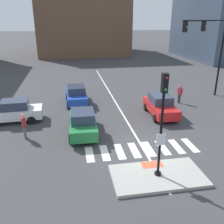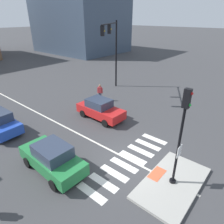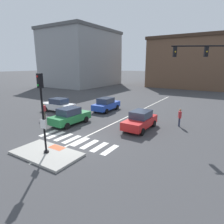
% 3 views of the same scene
% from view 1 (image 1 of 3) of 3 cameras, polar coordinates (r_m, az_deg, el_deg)
% --- Properties ---
extents(ground_plane, '(300.00, 300.00, 0.00)m').
position_cam_1_polar(ground_plane, '(14.76, 6.92, -8.75)').
color(ground_plane, '#3D3D3F').
extents(traffic_island, '(4.47, 2.44, 0.15)m').
position_cam_1_polar(traffic_island, '(12.62, 10.43, -14.18)').
color(traffic_island, '#A3A099').
rests_on(traffic_island, ground).
extents(tactile_pad_front, '(1.10, 0.60, 0.01)m').
position_cam_1_polar(tactile_pad_front, '(13.26, 9.15, -11.82)').
color(tactile_pad_front, '#DB5B38').
rests_on(tactile_pad_front, traffic_island).
extents(signal_pole, '(0.44, 0.38, 4.96)m').
position_cam_1_polar(signal_pole, '(11.17, 11.45, -1.23)').
color(signal_pole, black).
rests_on(signal_pole, traffic_island).
extents(crosswalk_stripe_a, '(0.44, 1.80, 0.01)m').
position_cam_1_polar(crosswalk_stripe_a, '(14.35, -5.18, -9.59)').
color(crosswalk_stripe_a, silver).
rests_on(crosswalk_stripe_a, ground).
extents(crosswalk_stripe_b, '(0.44, 1.80, 0.01)m').
position_cam_1_polar(crosswalk_stripe_b, '(14.43, -1.67, -9.32)').
color(crosswalk_stripe_b, silver).
rests_on(crosswalk_stripe_b, ground).
extents(crosswalk_stripe_c, '(0.44, 1.80, 0.01)m').
position_cam_1_polar(crosswalk_stripe_c, '(14.56, 1.78, -9.02)').
color(crosswalk_stripe_c, silver).
rests_on(crosswalk_stripe_c, ground).
extents(crosswalk_stripe_d, '(0.44, 1.80, 0.01)m').
position_cam_1_polar(crosswalk_stripe_d, '(14.74, 5.15, -8.70)').
color(crosswalk_stripe_d, silver).
rests_on(crosswalk_stripe_d, ground).
extents(crosswalk_stripe_e, '(0.44, 1.80, 0.01)m').
position_cam_1_polar(crosswalk_stripe_e, '(14.98, 8.43, -8.36)').
color(crosswalk_stripe_e, silver).
rests_on(crosswalk_stripe_e, ground).
extents(crosswalk_stripe_f, '(0.44, 1.80, 0.01)m').
position_cam_1_polar(crosswalk_stripe_f, '(15.25, 11.58, -8.00)').
color(crosswalk_stripe_f, silver).
rests_on(crosswalk_stripe_f, ground).
extents(crosswalk_stripe_g, '(0.44, 1.80, 0.01)m').
position_cam_1_polar(crosswalk_stripe_g, '(15.58, 14.61, -7.63)').
color(crosswalk_stripe_g, silver).
rests_on(crosswalk_stripe_g, ground).
extents(crosswalk_stripe_h, '(0.44, 1.80, 0.01)m').
position_cam_1_polar(crosswalk_stripe_h, '(15.94, 17.51, -7.26)').
color(crosswalk_stripe_h, silver).
rests_on(crosswalk_stripe_h, ground).
extents(lane_centre_line, '(0.14, 28.00, 0.01)m').
position_cam_1_polar(lane_centre_line, '(23.75, 0.37, 3.04)').
color(lane_centre_line, silver).
rests_on(lane_centre_line, ground).
extents(traffic_light_mast, '(5.62, 3.07, 7.30)m').
position_cam_1_polar(traffic_light_mast, '(24.49, 21.88, 14.32)').
color(traffic_light_mast, black).
rests_on(traffic_light_mast, ground).
extents(building_far_block, '(18.46, 18.67, 12.09)m').
position_cam_1_polar(building_far_block, '(57.29, -6.89, 19.46)').
color(building_far_block, brown).
rests_on(building_far_block, ground).
extents(car_blue_westbound_far, '(1.92, 4.14, 1.64)m').
position_cam_1_polar(car_blue_westbound_far, '(22.47, -8.17, 3.94)').
color(car_blue_westbound_far, '#2347B7').
rests_on(car_blue_westbound_far, ground).
extents(car_green_westbound_near, '(1.92, 4.14, 1.64)m').
position_cam_1_polar(car_green_westbound_near, '(16.44, -6.74, -2.39)').
color(car_green_westbound_near, '#237A3D').
rests_on(car_green_westbound_near, ground).
extents(car_red_eastbound_mid, '(1.90, 4.13, 1.64)m').
position_cam_1_polar(car_red_eastbound_mid, '(19.82, 11.09, 1.45)').
color(car_red_eastbound_mid, red).
rests_on(car_red_eastbound_mid, ground).
extents(car_white_cross_left, '(4.17, 1.99, 1.64)m').
position_cam_1_polar(car_white_cross_left, '(19.67, -21.60, 0.19)').
color(car_white_cross_left, white).
rests_on(car_white_cross_left, ground).
extents(pedestrian_at_curb_left, '(0.23, 0.55, 1.67)m').
position_cam_1_polar(pedestrian_at_curb_left, '(16.59, -19.61, -2.66)').
color(pedestrian_at_curb_left, '#6B6051').
rests_on(pedestrian_at_curb_left, ground).
extents(pedestrian_waiting_far_side, '(0.36, 0.50, 1.67)m').
position_cam_1_polar(pedestrian_waiting_far_side, '(23.13, 15.32, 4.33)').
color(pedestrian_waiting_far_side, '#2D334C').
rests_on(pedestrian_waiting_far_side, ground).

